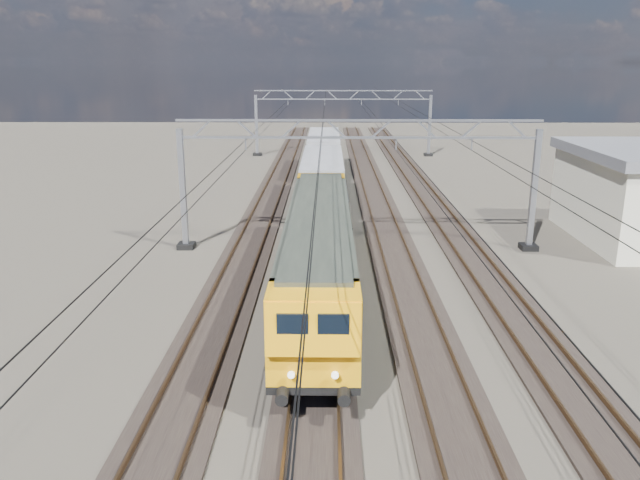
{
  "coord_description": "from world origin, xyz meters",
  "views": [
    {
      "loc": [
        -1.61,
        -29.19,
        9.97
      ],
      "look_at": [
        -1.96,
        -2.65,
        2.4
      ],
      "focal_mm": 35.0,
      "sensor_mm": 36.0,
      "label": 1
    }
  ],
  "objects_px": {
    "catenary_gantry_far": "(343,120)",
    "hopper_wagon_mid": "(324,150)",
    "catenary_gantry_mid": "(358,179)",
    "locomotive": "(319,248)",
    "hopper_wagon_lead": "(322,177)"
  },
  "relations": [
    {
      "from": "catenary_gantry_mid",
      "to": "locomotive",
      "type": "distance_m",
      "value": 8.05
    },
    {
      "from": "catenary_gantry_far",
      "to": "hopper_wagon_lead",
      "type": "xyz_separation_m",
      "value": [
        -2.0,
        -25.94,
        -1.67
      ]
    },
    {
      "from": "locomotive",
      "to": "hopper_wagon_mid",
      "type": "height_order",
      "value": "locomotive"
    },
    {
      "from": "catenary_gantry_mid",
      "to": "hopper_wagon_lead",
      "type": "bearing_deg",
      "value": 101.25
    },
    {
      "from": "locomotive",
      "to": "hopper_wagon_mid",
      "type": "relative_size",
      "value": 1.62
    },
    {
      "from": "catenary_gantry_mid",
      "to": "locomotive",
      "type": "bearing_deg",
      "value": -104.68
    },
    {
      "from": "hopper_wagon_lead",
      "to": "hopper_wagon_mid",
      "type": "bearing_deg",
      "value": 90.0
    },
    {
      "from": "catenary_gantry_far",
      "to": "hopper_wagon_mid",
      "type": "distance_m",
      "value": 12.03
    },
    {
      "from": "hopper_wagon_lead",
      "to": "locomotive",
      "type": "bearing_deg",
      "value": -90.0
    },
    {
      "from": "catenary_gantry_far",
      "to": "hopper_wagon_mid",
      "type": "height_order",
      "value": "catenary_gantry_far"
    },
    {
      "from": "hopper_wagon_lead",
      "to": "catenary_gantry_far",
      "type": "bearing_deg",
      "value": 85.59
    },
    {
      "from": "catenary_gantry_mid",
      "to": "catenary_gantry_far",
      "type": "bearing_deg",
      "value": 90.0
    },
    {
      "from": "catenary_gantry_far",
      "to": "catenary_gantry_mid",
      "type": "bearing_deg",
      "value": -90.0
    },
    {
      "from": "catenary_gantry_mid",
      "to": "locomotive",
      "type": "height_order",
      "value": "catenary_gantry_mid"
    },
    {
      "from": "catenary_gantry_far",
      "to": "hopper_wagon_lead",
      "type": "relative_size",
      "value": 1.53
    }
  ]
}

